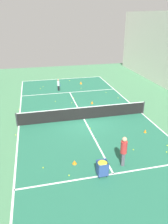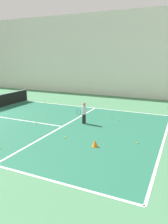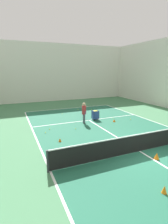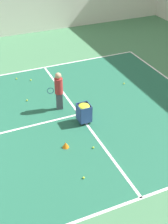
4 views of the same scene
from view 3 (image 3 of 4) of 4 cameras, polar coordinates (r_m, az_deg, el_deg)
name	(u,v)px [view 3 (image 3 of 4)]	position (r m, az deg, el deg)	size (l,w,h in m)	color
ground_plane	(140,151)	(10.16, 17.79, -12.14)	(38.94, 38.94, 0.00)	#477F56
court_playing_area	(140,151)	(10.16, 17.79, -12.14)	(9.79, 23.85, 0.00)	#23664C
line_baseline_far	(69,108)	(20.18, -4.79, 1.24)	(9.79, 0.10, 0.00)	white
line_sideline_left	(50,171)	(8.13, -10.92, -18.54)	(0.10, 23.85, 0.00)	white
line_service_far	(89,120)	(15.33, 1.64, -2.69)	(9.79, 0.10, 0.00)	white
line_centre_service	(140,151)	(10.16, 17.79, -12.12)	(0.10, 13.12, 0.00)	white
hall_enclosure_far	(56,73)	(25.11, -9.17, 12.53)	(20.88, 0.15, 7.83)	silver
tennis_net	(141,142)	(9.95, 18.01, -9.39)	(10.09, 0.10, 1.02)	#2D2D33
coach_at_net	(84,112)	(14.25, 0.01, 0.15)	(0.42, 0.71, 1.73)	#4C4C56
ball_cart	(95,113)	(15.40, 3.73, -0.39)	(0.53, 0.50, 0.84)	#2D478C
training_cone_0	(114,121)	(15.07, 9.84, -2.76)	(0.25, 0.25, 0.22)	orange
training_cone_2	(157,156)	(9.58, 22.63, -13.09)	(0.27, 0.27, 0.33)	orange
training_cone_3	(164,189)	(7.38, 24.76, -21.96)	(0.19, 0.19, 0.30)	orange
training_cone_4	(60,140)	(10.96, -7.87, -8.96)	(0.18, 0.18, 0.24)	orange
tennis_ball_3	(121,140)	(11.23, 12.09, -9.03)	(0.07, 0.07, 0.07)	yellow
tennis_ball_5	(50,129)	(13.22, -11.17, -5.49)	(0.07, 0.07, 0.07)	yellow
tennis_ball_7	(91,110)	(19.24, 2.44, 0.77)	(0.07, 0.07, 0.07)	yellow
tennis_ball_8	(62,114)	(17.55, -7.13, -0.58)	(0.07, 0.07, 0.07)	yellow
tennis_ball_12	(45,133)	(12.57, -12.49, -6.58)	(0.07, 0.07, 0.07)	yellow
tennis_ball_13	(113,118)	(16.05, 9.44, -2.01)	(0.07, 0.07, 0.07)	yellow
tennis_ball_14	(130,119)	(16.04, 14.92, -2.30)	(0.07, 0.07, 0.07)	yellow
tennis_ball_15	(76,129)	(13.08, -2.74, -5.45)	(0.07, 0.07, 0.07)	yellow
tennis_ball_18	(78,109)	(19.37, -1.97, 0.86)	(0.07, 0.07, 0.07)	yellow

